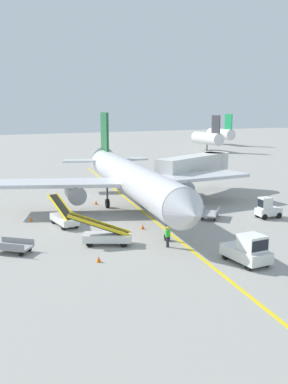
{
  "coord_description": "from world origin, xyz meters",
  "views": [
    {
      "loc": [
        -17.71,
        -32.04,
        10.88
      ],
      "look_at": [
        1.74,
        7.72,
        2.5
      ],
      "focal_mm": 42.43,
      "sensor_mm": 36.0,
      "label": 1
    }
  ],
  "objects": [
    {
      "name": "ground_crew_marshaller",
      "position": [
        -1.02,
        -2.16,
        0.91
      ],
      "size": [
        0.36,
        0.24,
        1.7
      ],
      "color": "#26262D",
      "rests_on": "ground"
    },
    {
      "name": "safety_cone_wingtip_right",
      "position": [
        -7.12,
        -3.06,
        0.22
      ],
      "size": [
        0.36,
        0.36,
        0.44
      ],
      "primitive_type": "cone",
      "color": "orange",
      "rests_on": "ground"
    },
    {
      "name": "safety_cone_nose_right",
      "position": [
        -0.61,
        15.23,
        0.22
      ],
      "size": [
        0.36,
        0.36,
        0.44
      ],
      "primitive_type": "cone",
      "color": "orange",
      "rests_on": "ground"
    },
    {
      "name": "baggage_cart_empty_trailing",
      "position": [
        -12.2,
        1.8,
        0.47
      ],
      "size": [
        3.35,
        3.09,
        0.94
      ],
      "color": "#A5A5A8",
      "rests_on": "ground"
    },
    {
      "name": "taxi_line_yellow",
      "position": [
        1.74,
        5.0,
        0.0
      ],
      "size": [
        14.0,
        78.87,
        0.01
      ],
      "primitive_type": "cube",
      "rotation": [
        0.0,
        0.0,
        -0.17
      ],
      "color": "yellow",
      "rests_on": "ground"
    },
    {
      "name": "distant_aircraft_far_right",
      "position": [
        59.46,
        75.52,
        3.22
      ],
      "size": [
        3.0,
        10.1,
        8.8
      ],
      "color": "silver",
      "rests_on": "ground"
    },
    {
      "name": "jet_bridge",
      "position": [
        13.47,
        16.04,
        3.54
      ],
      "size": [
        12.79,
        7.62,
        4.85
      ],
      "color": "silver",
      "rests_on": "ground"
    },
    {
      "name": "belt_loader_forward_hold",
      "position": [
        -5.14,
        0.58,
        0.78
      ],
      "size": [
        5.02,
        3.4,
        2.59
      ],
      "color": "silver",
      "rests_on": "ground"
    },
    {
      "name": "baggage_cart_loaded",
      "position": [
        7.28,
        4.18,
        0.47
      ],
      "size": [
        3.14,
        3.31,
        0.94
      ],
      "color": "#A5A5A8",
      "rests_on": "ground"
    },
    {
      "name": "safety_cone_nose_left",
      "position": [
        -8.87,
        10.86,
        0.22
      ],
      "size": [
        0.36,
        0.36,
        0.44
      ],
      "primitive_type": "cone",
      "color": "orange",
      "rests_on": "ground"
    },
    {
      "name": "distant_aircraft_mid_right",
      "position": [
        45.43,
        61.5,
        3.22
      ],
      "size": [
        3.0,
        10.1,
        8.8
      ],
      "color": "silver",
      "rests_on": "ground"
    },
    {
      "name": "belt_loader_aft_hold",
      "position": [
        -6.45,
        7.91,
        0.78
      ],
      "size": [
        1.8,
        5.09,
        2.59
      ],
      "color": "silver",
      "rests_on": "ground"
    },
    {
      "name": "ground_plane",
      "position": [
        0.0,
        0.0,
        0.0
      ],
      "size": [
        300.0,
        300.0,
        0.0
      ],
      "primitive_type": "plane",
      "color": "#9E9B93"
    },
    {
      "name": "airliner",
      "position": [
        1.84,
        11.25,
        3.42
      ],
      "size": [
        28.19,
        35.23,
        10.1
      ],
      "color": "silver",
      "rests_on": "ground"
    },
    {
      "name": "pushback_tug",
      "position": [
        2.16,
        -7.97,
        0.99
      ],
      "size": [
        1.97,
        3.64,
        2.2
      ],
      "color": "silver",
      "rests_on": "ground"
    },
    {
      "name": "safety_cone_wingtip_left",
      "position": [
        -0.46,
        3.52,
        0.22
      ],
      "size": [
        0.36,
        0.36,
        0.44
      ],
      "primitive_type": "cone",
      "color": "orange",
      "rests_on": "ground"
    },
    {
      "name": "baggage_tug_near_wing",
      "position": [
        12.38,
        1.78,
        0.93
      ],
      "size": [
        2.52,
        1.56,
        2.1
      ],
      "color": "silver",
      "rests_on": "ground"
    }
  ]
}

